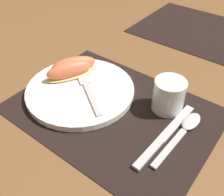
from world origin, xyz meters
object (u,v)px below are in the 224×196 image
at_px(fork, 87,86).
at_px(citrus_wedge_0, 74,66).
at_px(plate, 80,90).
at_px(spoon, 186,128).
at_px(knife, 165,136).
at_px(juice_glass, 168,97).
at_px(citrus_wedge_1, 69,71).

xyz_separation_m(fork, citrus_wedge_0, (-0.07, 0.03, 0.02)).
relative_size(plate, spoon, 1.45).
height_order(fork, citrus_wedge_0, citrus_wedge_0).
bearing_deg(fork, plate, -127.90).
relative_size(plate, fork, 1.57).
bearing_deg(spoon, knife, -118.66).
bearing_deg(fork, juice_glass, 20.11).
height_order(spoon, citrus_wedge_1, citrus_wedge_1).
relative_size(juice_glass, citrus_wedge_1, 0.61).
xyz_separation_m(plate, juice_glass, (0.21, 0.09, 0.03)).
distance_m(juice_glass, citrus_wedge_1, 0.27).
distance_m(plate, spoon, 0.28).
relative_size(juice_glass, citrus_wedge_0, 0.63).
xyz_separation_m(knife, citrus_wedge_0, (-0.31, 0.04, 0.03)).
xyz_separation_m(plate, spoon, (0.27, 0.05, -0.00)).
xyz_separation_m(juice_glass, knife, (0.04, -0.09, -0.03)).
bearing_deg(citrus_wedge_0, spoon, 0.54).
xyz_separation_m(juice_glass, spoon, (0.07, -0.04, -0.03)).
xyz_separation_m(juice_glass, fork, (-0.20, -0.07, -0.02)).
distance_m(spoon, citrus_wedge_1, 0.33).
height_order(knife, citrus_wedge_0, citrus_wedge_0).
height_order(juice_glass, fork, juice_glass).
bearing_deg(plate, fork, 52.10).
relative_size(plate, juice_glass, 3.48).
bearing_deg(knife, citrus_wedge_1, 176.37).
xyz_separation_m(spoon, citrus_wedge_0, (-0.33, -0.00, 0.03)).
relative_size(plate, citrus_wedge_0, 2.19).
bearing_deg(citrus_wedge_0, citrus_wedge_1, -71.85).
bearing_deg(spoon, citrus_wedge_0, -179.46).
bearing_deg(citrus_wedge_0, juice_glass, 8.58).
xyz_separation_m(plate, citrus_wedge_1, (-0.05, 0.02, 0.03)).
bearing_deg(spoon, plate, -170.01).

